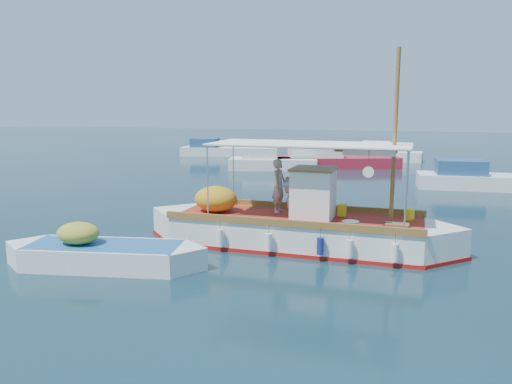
# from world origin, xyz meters

# --- Properties ---
(ground) EXTENTS (160.00, 160.00, 0.00)m
(ground) POSITION_xyz_m (0.00, 0.00, 0.00)
(ground) COLOR black
(ground) RESTS_ON ground
(fishing_caique) EXTENTS (10.66, 3.10, 6.50)m
(fishing_caique) POSITION_xyz_m (-0.15, 0.62, 0.57)
(fishing_caique) COLOR white
(fishing_caique) RESTS_ON ground
(dinghy) EXTENTS (5.96, 2.46, 1.48)m
(dinghy) POSITION_xyz_m (-4.95, -3.19, 0.31)
(dinghy) COLOR white
(dinghy) RESTS_ON ground
(bg_boat_nw) EXTENTS (6.65, 3.70, 1.80)m
(bg_boat_nw) POSITION_xyz_m (-6.27, 19.73, 0.49)
(bg_boat_nw) COLOR silver
(bg_boat_nw) RESTS_ON ground
(bg_boat_n) EXTENTS (9.95, 5.89, 1.80)m
(bg_boat_n) POSITION_xyz_m (-2.31, 22.14, 0.49)
(bg_boat_n) COLOR #A61B2D
(bg_boat_n) RESTS_ON ground
(bg_boat_ne) EXTENTS (6.63, 2.64, 1.80)m
(bg_boat_ne) POSITION_xyz_m (6.90, 14.79, 0.49)
(bg_boat_ne) COLOR silver
(bg_boat_ne) RESTS_ON ground
(bg_boat_far_w) EXTENTS (6.16, 3.03, 1.80)m
(bg_boat_far_w) POSITION_xyz_m (-14.08, 27.81, 0.49)
(bg_boat_far_w) COLOR silver
(bg_boat_far_w) RESTS_ON ground
(bg_boat_far_n) EXTENTS (5.93, 2.48, 1.80)m
(bg_boat_far_n) POSITION_xyz_m (1.34, 28.10, 0.49)
(bg_boat_far_n) COLOR silver
(bg_boat_far_n) RESTS_ON ground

